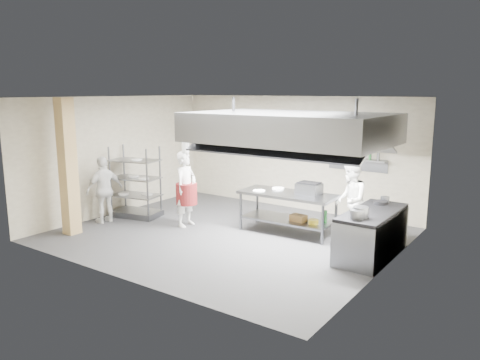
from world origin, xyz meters
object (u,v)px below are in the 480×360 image
Objects in this scene: chef_line at (350,201)px; chef_plating at (104,190)px; stockpot at (361,212)px; chef_head at (186,189)px; cooking_range at (372,235)px; pass_rack at (135,182)px; island at (287,213)px; griddle at (309,189)px.

chef_line reaches higher than chef_plating.
chef_head is at bearing 178.97° from stockpot.
cooking_range is 0.80m from stockpot.
chef_line is 6.17× the size of stockpot.
chef_line is at bearing 1.58° from pass_rack.
island is at bearing 1.85° from pass_rack.
island is at bearing 154.52° from stockpot.
chef_plating reaches higher than griddle.
pass_rack is 0.84m from chef_plating.
griddle is 1.83× the size of stockpot.
griddle is (0.46, 0.13, 0.58)m from island.
island is 1.27× the size of chef_line.
pass_rack is (-3.80, -0.99, 0.43)m from island.
stockpot is (2.05, -0.97, 0.54)m from island.
pass_rack is 5.93m from cooking_range.
chef_line is 0.92m from griddle.
pass_rack reaches higher than chef_line.
chef_plating is 5.84× the size of stockpot.
stockpot is (5.85, 0.01, 0.11)m from pass_rack.
chef_head reaches higher than chef_plating.
cooking_range is 1.14m from chef_line.
chef_line is 1.06× the size of chef_plating.
chef_plating is at bearing -172.24° from stockpot.
griddle is (4.46, 1.93, 0.23)m from chef_plating.
island is at bearing -72.76° from chef_head.
island is 4.40m from chef_plating.
griddle reaches higher than cooking_range.
cooking_range is 4.33m from chef_head.
chef_plating is at bearing 111.60° from chef_head.
chef_line is at bearing 135.28° from cooking_range.
chef_head is 6.39× the size of stockpot.
chef_head is 2.01m from chef_plating.
stockpot is at bearing -33.63° from griddle.
griddle is at bearing 2.00° from pass_rack.
stockpot is at bearing -96.01° from chef_head.
cooking_range is (2.08, -0.42, -0.04)m from island.
griddle is at bearing -73.81° from chef_head.
chef_plating is at bearing -89.41° from chef_line.
pass_rack is 3.53× the size of griddle.
cooking_range is at bearing -88.57° from chef_head.
cooking_range is 1.14× the size of chef_head.
chef_head is at bearing -9.50° from pass_rack.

